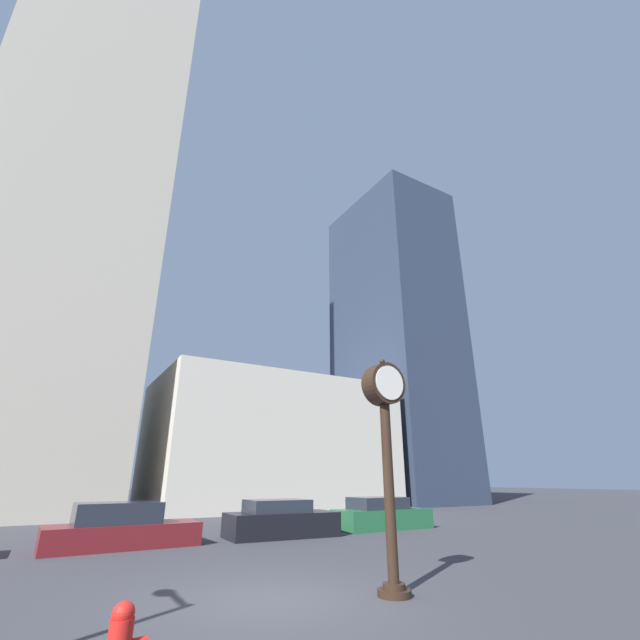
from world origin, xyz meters
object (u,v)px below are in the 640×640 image
(car_maroon, at_px, (121,529))
(fire_hydrant_near, at_px, (120,639))
(street_clock, at_px, (386,432))
(car_green, at_px, (381,515))
(car_black, at_px, (281,521))

(car_maroon, distance_m, fire_hydrant_near, 10.24)
(street_clock, height_order, car_maroon, street_clock)
(car_green, bearing_deg, car_maroon, -179.15)
(street_clock, bearing_deg, car_maroon, 111.86)
(fire_hydrant_near, bearing_deg, car_black, 55.81)
(car_black, distance_m, car_green, 5.02)
(street_clock, distance_m, car_black, 9.39)
(car_green, bearing_deg, street_clock, -127.06)
(car_black, bearing_deg, car_green, 6.19)
(car_black, distance_m, fire_hydrant_near, 12.12)
(street_clock, relative_size, fire_hydrant_near, 6.16)
(street_clock, height_order, car_green, street_clock)
(street_clock, bearing_deg, car_green, 52.67)
(street_clock, relative_size, car_green, 1.04)
(car_maroon, height_order, car_black, car_maroon)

